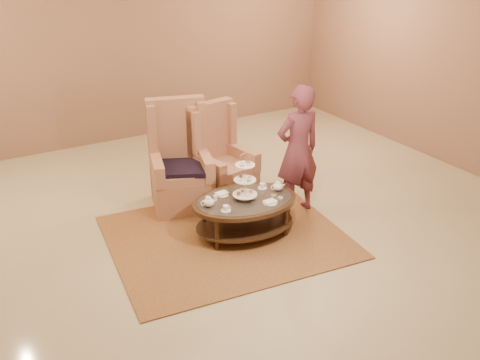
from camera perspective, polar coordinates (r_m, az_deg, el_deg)
ground at (r=6.50m, az=0.03°, el=-6.10°), size 8.00×8.00×0.00m
ceiling at (r=6.50m, az=0.03°, el=-6.10°), size 8.00×8.00×0.02m
wall_back at (r=9.39m, az=-12.68°, el=14.52°), size 8.00×0.04×3.50m
rug at (r=6.50m, az=-1.49°, el=-6.05°), size 2.92×2.52×0.01m
tea_table at (r=6.37m, az=0.51°, el=-2.75°), size 1.38×1.04×1.07m
armchair_left at (r=7.14m, az=-6.38°, el=1.03°), size 0.95×0.97×1.41m
armchair_right at (r=7.31m, az=-2.19°, el=1.42°), size 0.82×0.84×1.31m
person at (r=6.78m, az=6.20°, el=3.15°), size 0.63×0.43×1.70m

